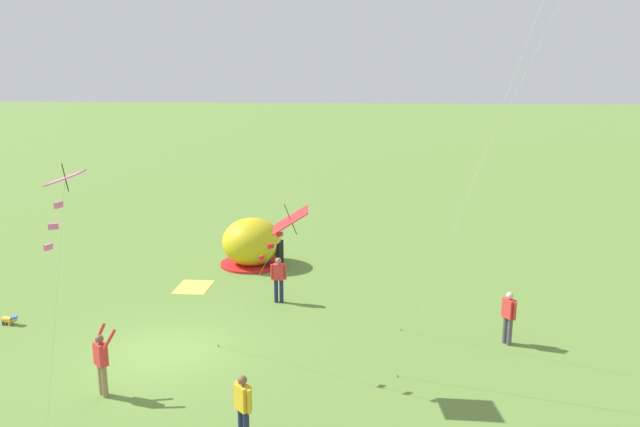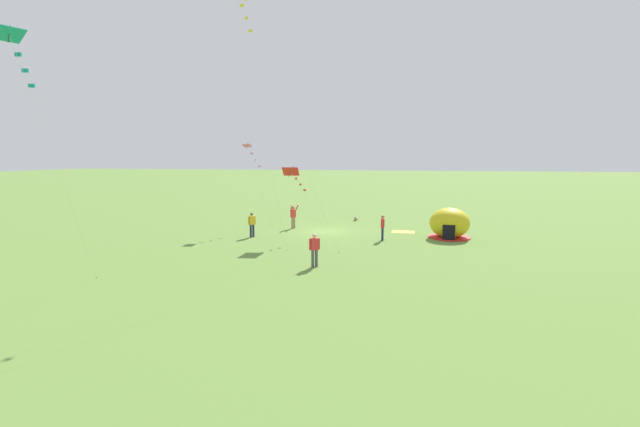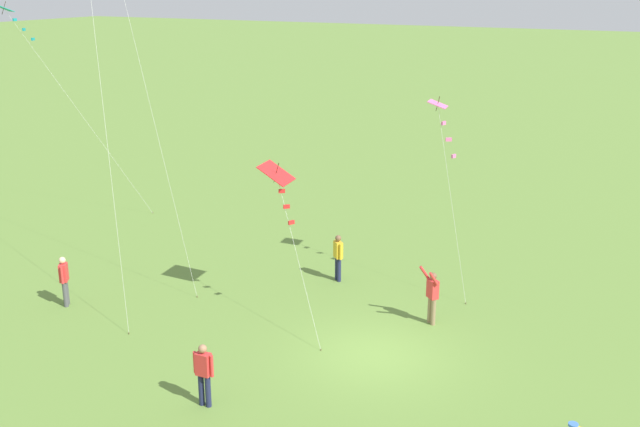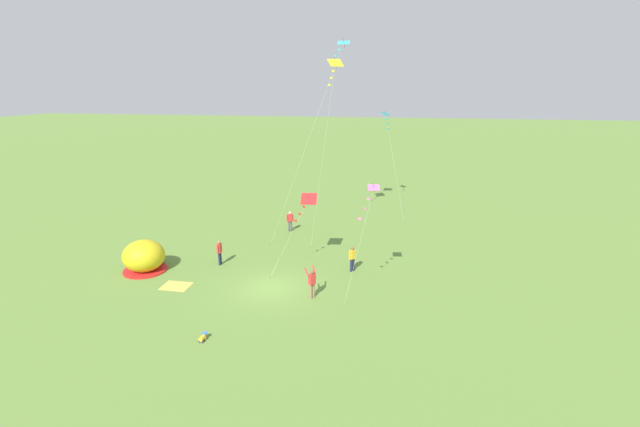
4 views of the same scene
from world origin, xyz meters
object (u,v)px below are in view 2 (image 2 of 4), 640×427
object	(u,v)px
person_watching_sky	(383,226)
popup_tent	(450,224)
toddler_crawling	(356,218)
kite_red	(292,174)
kite_teal	(16,51)
person_far_back	(315,248)
person_with_toddler	(252,223)
person_arms_raised	(293,216)
kite_pink	(250,151)

from	to	relation	value
person_watching_sky	popup_tent	bearing A→B (deg)	-157.33
toddler_crawling	person_watching_sky	distance (m)	9.25
toddler_crawling	kite_red	xyz separation A→B (m)	(3.01, 9.93, 4.28)
toddler_crawling	kite_teal	size ratio (longest dim) A/B	0.06
kite_teal	person_far_back	bearing A→B (deg)	-128.18
toddler_crawling	kite_teal	world-z (taller)	kite_teal
person_with_toddler	toddler_crawling	bearing A→B (deg)	-123.35
toddler_crawling	person_arms_raised	bearing A→B (deg)	50.40
person_far_back	person_watching_sky	xyz separation A→B (m)	(-2.96, -7.70, 0.00)
popup_tent	toddler_crawling	xyz separation A→B (m)	(7.35, -6.89, -0.82)
person_arms_raised	person_watching_sky	world-z (taller)	person_arms_raised
toddler_crawling	kite_pink	world-z (taller)	kite_pink
person_with_toddler	popup_tent	bearing A→B (deg)	-169.77
person_with_toddler	kite_pink	size ratio (longest dim) A/B	0.26
person_far_back	person_with_toddler	size ratio (longest dim) A/B	1.00
toddler_crawling	person_far_back	world-z (taller)	person_far_back
person_with_toddler	kite_teal	distance (m)	18.23
person_with_toddler	kite_teal	xyz separation A→B (m)	(1.25, 16.43, 7.80)
person_arms_raised	kite_pink	size ratio (longest dim) A/B	0.28
toddler_crawling	person_arms_raised	distance (m)	6.76
person_arms_raised	kite_red	xyz separation A→B (m)	(-1.27, 4.76, 3.46)
person_watching_sky	kite_teal	size ratio (longest dim) A/B	0.18
popup_tent	toddler_crawling	distance (m)	10.10
toddler_crawling	kite_red	world-z (taller)	kite_red
kite_teal	popup_tent	bearing A→B (deg)	-128.01
person_with_toddler	kite_red	bearing A→B (deg)	168.94
popup_tent	kite_pink	size ratio (longest dim) A/B	0.42
person_arms_raised	kite_teal	world-z (taller)	kite_teal
person_far_back	kite_teal	size ratio (longest dim) A/B	0.18
person_with_toddler	kite_red	xyz separation A→B (m)	(-3.12, 0.61, 3.49)
person_with_toddler	kite_red	world-z (taller)	kite_red
person_watching_sky	person_far_back	bearing A→B (deg)	68.96
toddler_crawling	person_far_back	bearing A→B (deg)	89.71
toddler_crawling	popup_tent	bearing A→B (deg)	136.83
person_arms_raised	kite_teal	bearing A→B (deg)	81.40
person_watching_sky	kite_teal	bearing A→B (deg)	58.85
popup_tent	kite_pink	world-z (taller)	kite_pink
popup_tent	person_watching_sky	bearing A→B (deg)	22.67
popup_tent	person_arms_raised	size ratio (longest dim) A/B	1.49
popup_tent	toddler_crawling	size ratio (longest dim) A/B	5.10
person_arms_raised	popup_tent	bearing A→B (deg)	171.59
toddler_crawling	kite_pink	bearing A→B (deg)	39.76
popup_tent	toddler_crawling	bearing A→B (deg)	-43.17
toddler_crawling	kite_red	distance (m)	11.23
kite_pink	kite_teal	xyz separation A→B (m)	(0.01, 19.61, 2.78)
person_far_back	kite_teal	distance (m)	14.16
person_watching_sky	kite_pink	world-z (taller)	kite_pink
toddler_crawling	person_arms_raised	size ratio (longest dim) A/B	0.29
toddler_crawling	person_watching_sky	size ratio (longest dim) A/B	0.32
popup_tent	kite_teal	xyz separation A→B (m)	(14.74, 18.86, 7.77)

